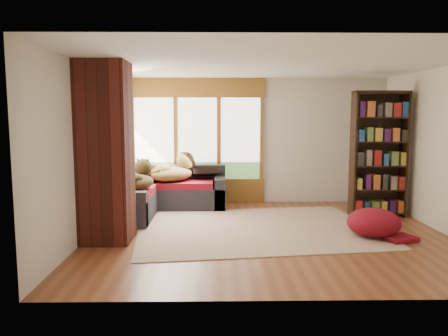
# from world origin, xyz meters

# --- Properties ---
(floor) EXTENTS (5.50, 5.50, 0.00)m
(floor) POSITION_xyz_m (0.00, 0.00, 0.00)
(floor) COLOR brown
(floor) RESTS_ON ground
(ceiling) EXTENTS (5.50, 5.50, 0.00)m
(ceiling) POSITION_xyz_m (0.00, 0.00, 2.60)
(ceiling) COLOR white
(wall_back) EXTENTS (5.50, 0.04, 2.60)m
(wall_back) POSITION_xyz_m (0.00, 2.50, 1.30)
(wall_back) COLOR silver
(wall_back) RESTS_ON ground
(wall_front) EXTENTS (5.50, 0.04, 2.60)m
(wall_front) POSITION_xyz_m (0.00, -2.50, 1.30)
(wall_front) COLOR silver
(wall_front) RESTS_ON ground
(wall_left) EXTENTS (0.04, 5.00, 2.60)m
(wall_left) POSITION_xyz_m (-2.75, 0.00, 1.30)
(wall_left) COLOR silver
(wall_left) RESTS_ON ground
(wall_right) EXTENTS (0.04, 5.00, 2.60)m
(wall_right) POSITION_xyz_m (2.75, 0.00, 1.30)
(wall_right) COLOR silver
(wall_right) RESTS_ON ground
(windows_back) EXTENTS (2.82, 0.10, 1.90)m
(windows_back) POSITION_xyz_m (-1.20, 2.47, 1.35)
(windows_back) COLOR brown
(windows_back) RESTS_ON wall_back
(windows_left) EXTENTS (0.10, 2.62, 1.90)m
(windows_left) POSITION_xyz_m (-2.72, 1.20, 1.35)
(windows_left) COLOR brown
(windows_left) RESTS_ON wall_left
(roller_blind) EXTENTS (0.03, 0.72, 0.90)m
(roller_blind) POSITION_xyz_m (-2.69, 2.03, 1.75)
(roller_blind) COLOR #798E4F
(roller_blind) RESTS_ON wall_left
(brick_chimney) EXTENTS (0.70, 0.70, 2.60)m
(brick_chimney) POSITION_xyz_m (-2.40, -0.35, 1.30)
(brick_chimney) COLOR #471914
(brick_chimney) RESTS_ON ground
(sectional_sofa) EXTENTS (2.20, 2.20, 0.80)m
(sectional_sofa) POSITION_xyz_m (-1.95, 1.70, 0.30)
(sectional_sofa) COLOR black
(sectional_sofa) RESTS_ON ground
(area_rug) EXTENTS (4.11, 3.34, 0.01)m
(area_rug) POSITION_xyz_m (-0.17, 0.27, 0.01)
(area_rug) COLOR beige
(area_rug) RESTS_ON ground
(bookshelf) EXTENTS (0.97, 0.32, 2.27)m
(bookshelf) POSITION_xyz_m (2.14, 1.17, 1.14)
(bookshelf) COLOR black
(bookshelf) RESTS_ON ground
(pouf) EXTENTS (0.98, 0.98, 0.43)m
(pouf) POSITION_xyz_m (1.59, -0.20, 0.23)
(pouf) COLOR maroon
(pouf) RESTS_ON area_rug
(dog_tan) EXTENTS (1.02, 0.95, 0.50)m
(dog_tan) POSITION_xyz_m (-1.62, 1.85, 0.79)
(dog_tan) COLOR brown
(dog_tan) RESTS_ON sectional_sofa
(dog_brindle) EXTENTS (0.66, 0.90, 0.46)m
(dog_brindle) POSITION_xyz_m (-2.15, 0.91, 0.76)
(dog_brindle) COLOR black
(dog_brindle) RESTS_ON sectional_sofa
(throw_pillows) EXTENTS (1.98, 1.68, 0.45)m
(throw_pillows) POSITION_xyz_m (-1.92, 1.85, 0.79)
(throw_pillows) COLOR black
(throw_pillows) RESTS_ON sectional_sofa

